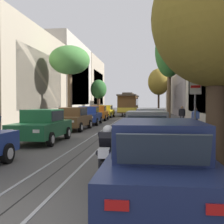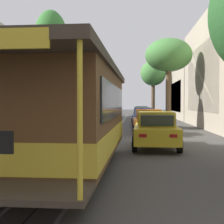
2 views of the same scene
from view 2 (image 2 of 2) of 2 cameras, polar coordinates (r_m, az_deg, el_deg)
ground_plane at (r=21.39m, az=-0.60°, el=-3.63°), size 160.00×160.00×0.00m
trolley_track_rails at (r=17.11m, az=-1.82°, el=-4.92°), size 1.14×71.17×0.01m
parked_car_blue_near_left at (r=43.10m, az=5.51°, el=0.04°), size 2.05×4.38×1.58m
parked_car_green_second_left at (r=36.95m, az=5.35°, el=-0.21°), size 2.01×4.36×1.58m
parked_car_brown_mid_left at (r=30.83m, az=5.68°, el=-0.56°), size 2.09×4.40×1.58m
parked_car_blue_fourth_left at (r=25.69m, az=5.77°, el=-0.98°), size 2.10×4.40×1.58m
parked_car_orange_fifth_left at (r=19.84m, az=6.62°, el=-1.73°), size 2.10×4.40×1.58m
parked_car_yellow_sixth_left at (r=13.62m, az=8.06°, el=-3.23°), size 2.08×4.40×1.58m
parked_car_navy_near_right at (r=45.22m, az=-1.47°, el=0.12°), size 2.01×4.36×1.58m
parked_car_grey_second_right at (r=39.43m, az=-2.01°, el=-0.10°), size 2.01×4.37×1.58m
parked_car_silver_mid_right at (r=34.43m, az=-3.27°, el=-0.34°), size 2.08×4.40×1.58m
street_tree_kerb_left_near at (r=44.88m, az=7.60°, el=6.97°), size 3.62×3.53×8.08m
street_tree_kerb_left_second at (r=25.17m, az=10.38°, el=10.11°), size 3.69×3.66×7.07m
street_tree_kerb_right_near at (r=42.79m, az=-4.01°, el=4.50°), size 3.49×3.10×6.05m
street_tree_kerb_right_second at (r=24.55m, az=-11.20°, el=12.45°), size 2.62×2.80×9.05m
cable_car_trolley at (r=9.11m, az=-7.14°, el=-0.16°), size 2.72×9.16×3.28m
motorcycle_with_rider at (r=43.69m, az=-0.16°, el=-0.13°), size 0.56×1.99×1.37m
pedestrian_on_left_pavement at (r=27.30m, az=-11.07°, el=-0.60°), size 0.55×0.33×1.63m
pedestrian_on_right_pavement at (r=30.58m, az=-10.42°, el=-0.44°), size 0.55×0.39×1.57m
street_sign_post at (r=41.31m, az=-3.86°, el=1.21°), size 0.36×0.07×2.72m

